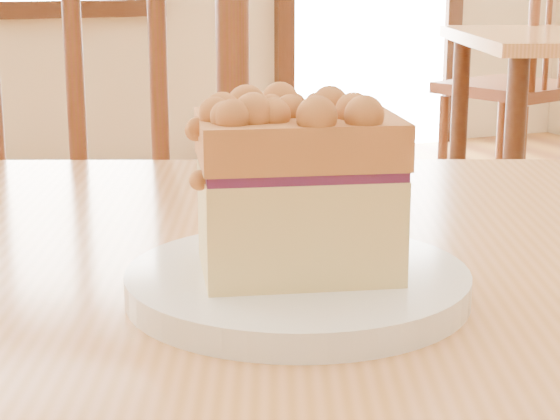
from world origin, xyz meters
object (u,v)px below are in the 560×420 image
at_px(cafe_chair_second, 524,84).
at_px(plate, 297,285).
at_px(cafe_table_main, 139,391).
at_px(cafe_chair_main, 108,276).
at_px(cake_slice, 298,184).

bearing_deg(cafe_chair_second, plate, 33.53).
height_order(cafe_table_main, plate, plate).
bearing_deg(cafe_chair_main, plate, 108.91).
xyz_separation_m(plate, cake_slice, (-0.00, -0.00, 0.07)).
bearing_deg(cake_slice, cafe_chair_second, 65.34).
relative_size(cafe_table_main, cafe_chair_main, 1.20).
bearing_deg(cafe_chair_second, cafe_table_main, 30.89).
distance_m(cafe_table_main, cake_slice, 0.25).
distance_m(plate, cake_slice, 0.07).
bearing_deg(cafe_chair_main, cafe_table_main, 101.66).
distance_m(cafe_table_main, cafe_chair_main, 0.65).
bearing_deg(plate, cafe_table_main, 117.49).
bearing_deg(plate, cafe_chair_second, 51.17).
bearing_deg(plate, cafe_chair_main, 87.34).
bearing_deg(cake_slice, plate, 103.41).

